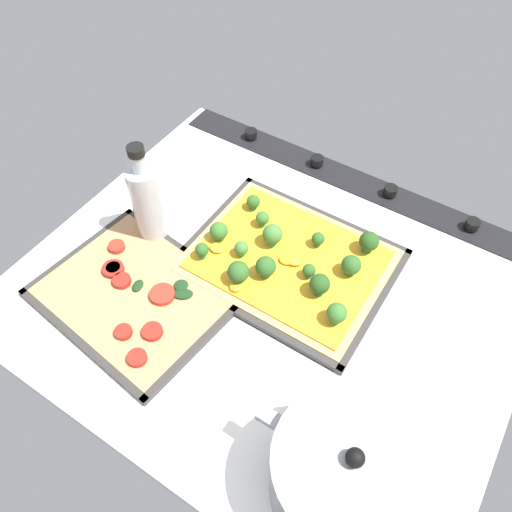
{
  "coord_description": "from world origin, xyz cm",
  "views": [
    {
      "loc": [
        -26.23,
        45.59,
        75.18
      ],
      "look_at": [
        3.84,
        -1.09,
        5.35
      ],
      "focal_mm": 35.54,
      "sensor_mm": 36.0,
      "label": 1
    }
  ],
  "objects_px": {
    "baking_tray_back": "(136,295)",
    "broccoli_pizza": "(287,259)",
    "veggie_pizza_back": "(136,293)",
    "baking_tray_front": "(288,263)",
    "cooking_pot": "(346,476)",
    "oil_bottle": "(148,202)"
  },
  "relations": [
    {
      "from": "cooking_pot",
      "to": "baking_tray_back",
      "type": "bearing_deg",
      "value": -11.5
    },
    {
      "from": "veggie_pizza_back",
      "to": "cooking_pot",
      "type": "xyz_separation_m",
      "value": [
        -0.45,
        0.09,
        0.05
      ]
    },
    {
      "from": "baking_tray_back",
      "to": "broccoli_pizza",
      "type": "bearing_deg",
      "value": -133.24
    },
    {
      "from": "baking_tray_back",
      "to": "oil_bottle",
      "type": "relative_size",
      "value": 1.63
    },
    {
      "from": "broccoli_pizza",
      "to": "oil_bottle",
      "type": "bearing_deg",
      "value": 15.47
    },
    {
      "from": "baking_tray_back",
      "to": "veggie_pizza_back",
      "type": "height_order",
      "value": "veggie_pizza_back"
    },
    {
      "from": "baking_tray_front",
      "to": "oil_bottle",
      "type": "xyz_separation_m",
      "value": [
        0.26,
        0.08,
        0.09
      ]
    },
    {
      "from": "baking_tray_back",
      "to": "oil_bottle",
      "type": "distance_m",
      "value": 0.17
    },
    {
      "from": "baking_tray_back",
      "to": "baking_tray_front",
      "type": "bearing_deg",
      "value": -132.54
    },
    {
      "from": "broccoli_pizza",
      "to": "cooking_pot",
      "type": "bearing_deg",
      "value": 131.39
    },
    {
      "from": "baking_tray_back",
      "to": "veggie_pizza_back",
      "type": "distance_m",
      "value": 0.01
    },
    {
      "from": "oil_bottle",
      "to": "cooking_pot",
      "type": "bearing_deg",
      "value": 156.66
    },
    {
      "from": "baking_tray_back",
      "to": "veggie_pizza_back",
      "type": "bearing_deg",
      "value": 153.95
    },
    {
      "from": "veggie_pizza_back",
      "to": "baking_tray_front",
      "type": "bearing_deg",
      "value": -132.24
    },
    {
      "from": "oil_bottle",
      "to": "baking_tray_front",
      "type": "bearing_deg",
      "value": -163.59
    },
    {
      "from": "baking_tray_front",
      "to": "veggie_pizza_back",
      "type": "distance_m",
      "value": 0.28
    },
    {
      "from": "baking_tray_back",
      "to": "cooking_pot",
      "type": "distance_m",
      "value": 0.46
    },
    {
      "from": "baking_tray_back",
      "to": "cooking_pot",
      "type": "bearing_deg",
      "value": 168.5
    },
    {
      "from": "broccoli_pizza",
      "to": "baking_tray_back",
      "type": "relative_size",
      "value": 0.99
    },
    {
      "from": "baking_tray_front",
      "to": "baking_tray_back",
      "type": "relative_size",
      "value": 1.06
    },
    {
      "from": "veggie_pizza_back",
      "to": "baking_tray_back",
      "type": "bearing_deg",
      "value": -26.05
    },
    {
      "from": "baking_tray_front",
      "to": "broccoli_pizza",
      "type": "bearing_deg",
      "value": 98.58
    }
  ]
}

